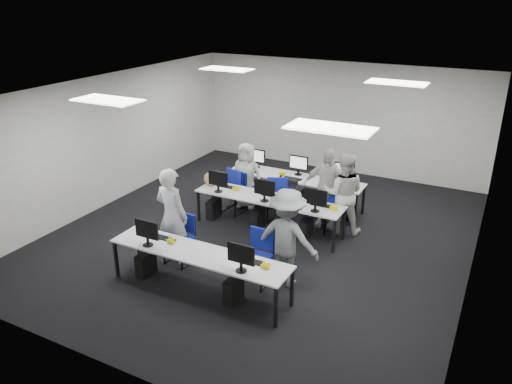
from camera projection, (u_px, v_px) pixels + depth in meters
The scene contains 23 objects.
room at pixel (264, 166), 9.87m from camera, with size 9.00×9.02×3.00m.
ceiling_panels at pixel (265, 91), 9.31m from camera, with size 5.20×4.60×0.02m.
desk_front at pixel (199, 255), 8.21m from camera, with size 3.20×0.70×0.73m.
desk_mid at pixel (268, 200), 10.34m from camera, with size 3.20×0.70×0.73m.
desk_back at pixel (295, 179), 11.49m from camera, with size 3.20×0.70×0.73m.
equipment_front at pixel (190, 270), 8.40m from camera, with size 2.51×0.41×1.19m.
equipment_mid at pixel (260, 213), 10.53m from camera, with size 2.91×0.41×1.19m.
equipment_back at pixel (303, 193), 11.55m from camera, with size 2.91×0.41×1.19m.
chair_0 at pixel (181, 247), 9.27m from camera, with size 0.48×0.51×0.92m.
chair_1 at pixel (257, 267), 8.59m from camera, with size 0.47×0.52×0.95m.
chair_2 at pixel (234, 200), 11.36m from camera, with size 0.50×0.54×0.91m.
chair_3 at pixel (280, 209), 10.91m from camera, with size 0.45×0.49×0.90m.
chair_4 at pixel (318, 219), 10.48m from camera, with size 0.47×0.50×0.83m.
chair_5 at pixel (241, 195), 11.56m from camera, with size 0.61×0.64×0.99m.
chair_6 at pixel (278, 203), 11.14m from camera, with size 0.64×0.66×0.99m.
chair_7 at pixel (330, 213), 10.74m from camera, with size 0.52×0.55×0.88m.
handbag at pixel (210, 179), 10.93m from camera, with size 0.36×0.23×0.29m, color #A57855.
student_0 at pixel (172, 215), 9.10m from camera, with size 0.67×0.44×1.82m, color silver.
student_1 at pixel (343, 193), 10.22m from camera, with size 0.84×0.65×1.72m, color silver.
student_2 at pixel (247, 175), 11.47m from camera, with size 0.75×0.49×1.53m, color silver.
student_3 at pixel (326, 188), 10.47m from camera, with size 1.02×0.42×1.74m, color silver.
photographer at pixel (287, 238), 8.36m from camera, with size 1.13×0.65×1.75m, color slate.
dslr_camera at pixel (293, 183), 8.16m from camera, with size 0.14×0.18×0.10m, color black.
Camera 1 is at (4.16, -8.36, 4.75)m, focal length 35.00 mm.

